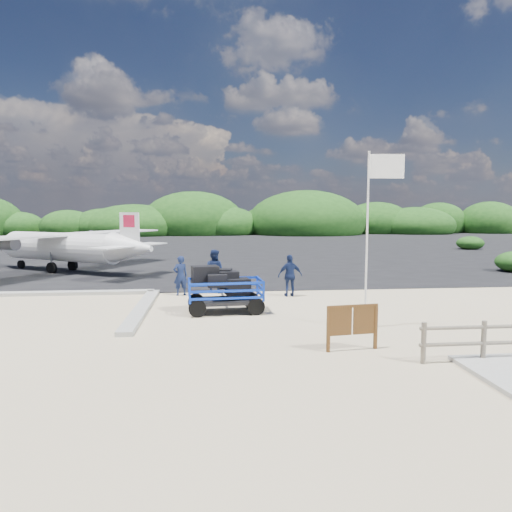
{
  "coord_description": "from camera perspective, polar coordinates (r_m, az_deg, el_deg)",
  "views": [
    {
      "loc": [
        -1.98,
        -15.06,
        3.62
      ],
      "look_at": [
        -0.0,
        4.91,
        1.61
      ],
      "focal_mm": 32.0,
      "sensor_mm": 36.0,
      "label": 1
    }
  ],
  "objects": [
    {
      "name": "ground",
      "position": [
        15.62,
        1.79,
        -7.69
      ],
      "size": [
        160.0,
        160.0,
        0.0
      ],
      "primitive_type": "plane",
      "color": "beige"
    },
    {
      "name": "asphalt_apron",
      "position": [
        45.25,
        -3.13,
        1.12
      ],
      "size": [
        90.0,
        50.0,
        0.04
      ],
      "primitive_type": null,
      "color": "#B2B2B2",
      "rests_on": "ground"
    },
    {
      "name": "lagoon",
      "position": [
        18.35,
        -28.21,
        -6.35
      ],
      "size": [
        9.0,
        7.0,
        0.4
      ],
      "primitive_type": null,
      "color": "#B2B2B2",
      "rests_on": "ground"
    },
    {
      "name": "vegetation_band",
      "position": [
        70.18,
        -4.03,
        2.75
      ],
      "size": [
        124.0,
        8.0,
        4.4
      ],
      "primitive_type": null,
      "color": "#B2B2B2",
      "rests_on": "ground"
    },
    {
      "name": "baggage_cart",
      "position": [
        16.39,
        -3.84,
        -7.05
      ],
      "size": [
        2.93,
        1.8,
        1.41
      ],
      "primitive_type": null,
      "rotation": [
        0.0,
        0.0,
        0.07
      ],
      "color": "#0D37D1",
      "rests_on": "ground"
    },
    {
      "name": "flagpole",
      "position": [
        14.64,
        13.44,
        -8.76
      ],
      "size": [
        1.11,
        0.53,
        5.38
      ],
      "primitive_type": null,
      "rotation": [
        0.0,
        0.0,
        -0.08
      ],
      "color": "white",
      "rests_on": "ground"
    },
    {
      "name": "signboard",
      "position": [
        12.34,
        11.89,
        -11.46
      ],
      "size": [
        1.5,
        0.33,
        1.23
      ],
      "primitive_type": null,
      "rotation": [
        0.0,
        0.0,
        0.13
      ],
      "color": "brown",
      "rests_on": "ground"
    },
    {
      "name": "crew_a",
      "position": [
        19.73,
        -9.42,
        -2.43
      ],
      "size": [
        0.72,
        0.58,
        1.7
      ],
      "primitive_type": "imported",
      "rotation": [
        0.0,
        0.0,
        3.47
      ],
      "color": "#121E45",
      "rests_on": "ground"
    },
    {
      "name": "crew_b",
      "position": [
        20.2,
        -5.29,
        -1.88
      ],
      "size": [
        1.14,
        1.03,
        1.92
      ],
      "primitive_type": "imported",
      "rotation": [
        0.0,
        0.0,
        2.74
      ],
      "color": "#121E45",
      "rests_on": "ground"
    },
    {
      "name": "crew_c",
      "position": [
        19.28,
        4.28,
        -2.45
      ],
      "size": [
        1.07,
        0.51,
        1.77
      ],
      "primitive_type": "imported",
      "rotation": [
        0.0,
        0.0,
        3.22
      ],
      "color": "#121E45",
      "rests_on": "ground"
    },
    {
      "name": "aircraft_large",
      "position": [
        44.31,
        19.18,
        0.71
      ],
      "size": [
        20.52,
        20.52,
        4.47
      ],
      "primitive_type": null,
      "rotation": [
        0.0,
        0.0,
        2.58
      ],
      "color": "#B2B2B2",
      "rests_on": "ground"
    }
  ]
}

